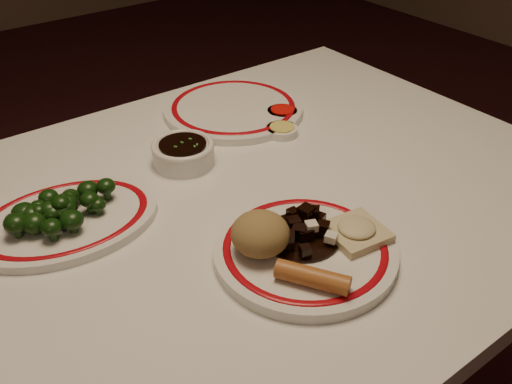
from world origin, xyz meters
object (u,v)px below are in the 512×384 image
(rice_mound, at_px, (260,234))
(stirfry_heap, at_px, (303,230))
(broccoli_plate, at_px, (65,220))
(spring_roll, at_px, (312,277))
(main_plate, at_px, (305,251))
(soy_bowl, at_px, (183,154))
(dining_table, at_px, (245,237))
(fried_wonton, at_px, (356,231))
(broccoli_pile, at_px, (56,210))

(rice_mound, xyz_separation_m, stirfry_heap, (0.07, -0.01, -0.02))
(stirfry_heap, relative_size, broccoli_plate, 0.36)
(spring_roll, height_order, stirfry_heap, stirfry_heap)
(main_plate, height_order, stirfry_heap, stirfry_heap)
(main_plate, height_order, broccoli_plate, main_plate)
(main_plate, distance_m, spring_roll, 0.08)
(main_plate, xyz_separation_m, soy_bowl, (-0.01, 0.34, 0.01))
(dining_table, relative_size, soy_bowl, 10.51)
(fried_wonton, xyz_separation_m, broccoli_pile, (-0.34, 0.31, 0.01))
(dining_table, xyz_separation_m, rice_mound, (-0.08, -0.15, 0.14))
(main_plate, height_order, broccoli_pile, broccoli_pile)
(broccoli_pile, bearing_deg, dining_table, -19.05)
(rice_mound, distance_m, fried_wonton, 0.15)
(fried_wonton, bearing_deg, spring_roll, -162.27)
(rice_mound, bearing_deg, fried_wonton, -23.92)
(fried_wonton, bearing_deg, dining_table, 104.96)
(spring_roll, relative_size, broccoli_pile, 0.55)
(spring_roll, relative_size, stirfry_heap, 0.87)
(rice_mound, xyz_separation_m, fried_wonton, (0.14, -0.06, -0.02))
(dining_table, height_order, main_plate, main_plate)
(main_plate, distance_m, stirfry_heap, 0.03)
(rice_mound, relative_size, broccoli_pile, 0.46)
(fried_wonton, height_order, soy_bowl, same)
(stirfry_heap, distance_m, broccoli_pile, 0.38)
(rice_mound, height_order, broccoli_plate, rice_mound)
(dining_table, bearing_deg, spring_roll, -105.08)
(main_plate, distance_m, fried_wonton, 0.08)
(dining_table, xyz_separation_m, soy_bowl, (-0.03, 0.15, 0.11))
(spring_roll, height_order, broccoli_plate, spring_roll)
(rice_mound, relative_size, broccoli_plate, 0.26)
(main_plate, height_order, rice_mound, rice_mound)
(main_plate, relative_size, broccoli_pile, 1.54)
(stirfry_heap, bearing_deg, rice_mound, 170.64)
(dining_table, height_order, broccoli_pile, broccoli_pile)
(spring_roll, bearing_deg, broccoli_pile, 90.46)
(broccoli_pile, xyz_separation_m, soy_bowl, (0.26, 0.05, -0.02))
(main_plate, bearing_deg, broccoli_plate, 131.48)
(rice_mound, height_order, stirfry_heap, rice_mound)
(main_plate, relative_size, soy_bowl, 2.47)
(rice_mound, distance_m, broccoli_pile, 0.32)
(fried_wonton, height_order, stirfry_heap, stirfry_heap)
(stirfry_heap, height_order, broccoli_plate, stirfry_heap)
(spring_roll, relative_size, soy_bowl, 0.89)
(broccoli_plate, bearing_deg, stirfry_heap, -44.79)
(dining_table, bearing_deg, broccoli_plate, 159.20)
(dining_table, bearing_deg, broccoli_pile, 160.95)
(main_plate, distance_m, broccoli_pile, 0.39)
(main_plate, distance_m, soy_bowl, 0.34)
(stirfry_heap, distance_m, soy_bowl, 0.31)
(fried_wonton, relative_size, soy_bowl, 0.81)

